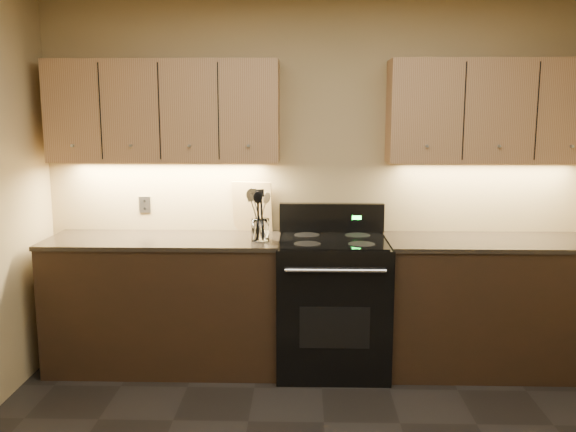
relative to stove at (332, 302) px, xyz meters
name	(u,v)px	position (x,y,z in m)	size (l,w,h in m)	color
wall_back	(321,181)	(-0.08, 0.32, 0.82)	(4.00, 0.04, 2.60)	tan
counter_left	(166,302)	(-1.18, 0.02, -0.01)	(1.62, 0.62, 0.93)	black
counter_right	(490,305)	(1.10, 0.02, -0.01)	(1.46, 0.62, 0.93)	black
stove	(332,302)	(0.00, 0.00, 0.00)	(0.76, 0.68, 1.14)	black
upper_cab_left	(164,111)	(-1.18, 0.17, 1.32)	(1.60, 0.30, 0.70)	tan
upper_cab_right	(494,111)	(1.10, 0.17, 1.32)	(1.44, 0.30, 0.70)	tan
outlet_plate	(145,205)	(-1.38, 0.31, 0.64)	(0.09, 0.01, 0.12)	#B2B5BA
utensil_crock	(260,230)	(-0.50, -0.05, 0.52)	(0.16, 0.16, 0.15)	white
cutting_board	(252,206)	(-0.58, 0.29, 0.63)	(0.29, 0.02, 0.37)	tan
wooden_spoon	(256,215)	(-0.53, -0.05, 0.63)	(0.06, 0.06, 0.32)	tan
black_spoon	(258,213)	(-0.51, -0.03, 0.64)	(0.06, 0.06, 0.34)	black
black_turner	(262,214)	(-0.48, -0.08, 0.64)	(0.08, 0.08, 0.35)	black
steel_spatula	(262,214)	(-0.49, -0.04, 0.63)	(0.08, 0.08, 0.33)	silver
steel_skimmer	(265,214)	(-0.47, -0.05, 0.63)	(0.09, 0.09, 0.34)	silver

